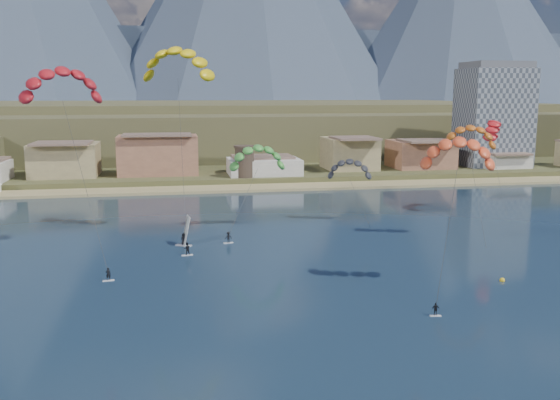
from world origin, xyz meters
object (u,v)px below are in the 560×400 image
object	(u,v)px
watchtower	(245,161)
windsurfer	(185,236)
kitesurfer_green	(257,154)
buoy	(502,280)
kitesurfer_red	(61,79)
kitesurfer_orange	(458,148)
apartment_tower	(494,115)
kitesurfer_yellow	(177,59)

from	to	relation	value
watchtower	windsurfer	size ratio (longest dim) A/B	1.77
kitesurfer_green	buoy	world-z (taller)	kitesurfer_green
kitesurfer_red	kitesurfer_orange	bearing A→B (deg)	-26.48
windsurfer	buoy	distance (m)	48.79
kitesurfer_orange	buoy	size ratio (longest dim) A/B	30.13
kitesurfer_green	watchtower	bearing A→B (deg)	85.56
apartment_tower	kitesurfer_orange	world-z (taller)	apartment_tower
kitesurfer_red	kitesurfer_green	xyz separation A→B (m)	(30.81, 13.36, -12.82)
apartment_tower	kitesurfer_yellow	bearing A→B (deg)	-144.33
buoy	watchtower	bearing A→B (deg)	104.01
apartment_tower	kitesurfer_yellow	size ratio (longest dim) A/B	0.93
kitesurfer_orange	kitesurfer_green	world-z (taller)	kitesurfer_orange
watchtower	buoy	bearing A→B (deg)	-75.99
kitesurfer_red	buoy	world-z (taller)	kitesurfer_red
kitesurfer_red	kitesurfer_orange	distance (m)	57.00
kitesurfer_orange	buoy	world-z (taller)	kitesurfer_orange
kitesurfer_green	kitesurfer_orange	bearing A→B (deg)	-62.99
watchtower	kitesurfer_red	distance (m)	79.13
kitesurfer_orange	windsurfer	bearing A→B (deg)	140.15
apartment_tower	watchtower	size ratio (longest dim) A/B	3.72
kitesurfer_green	apartment_tower	bearing A→B (deg)	39.19
kitesurfer_red	buoy	xyz separation A→B (m)	(58.06, -24.15, -26.35)
apartment_tower	windsurfer	world-z (taller)	apartment_tower
windsurfer	watchtower	bearing A→B (deg)	74.79
kitesurfer_yellow	kitesurfer_green	bearing A→B (deg)	6.94
watchtower	kitesurfer_green	distance (m)	55.33
kitesurfer_red	buoy	bearing A→B (deg)	-22.59
kitesurfer_green	kitesurfer_red	bearing A→B (deg)	-156.56
watchtower	windsurfer	xyz separation A→B (m)	(-17.80, -65.47, -4.83)
kitesurfer_yellow	kitesurfer_orange	size ratio (longest dim) A/B	1.61
kitesurfer_red	kitesurfer_orange	size ratio (longest dim) A/B	1.46
windsurfer	kitesurfer_red	bearing A→B (deg)	-171.54
windsurfer	buoy	world-z (taller)	windsurfer
watchtower	kitesurfer_orange	bearing A→B (deg)	-80.63
apartment_tower	windsurfer	bearing A→B (deg)	-140.90
watchtower	apartment_tower	bearing A→B (deg)	9.93
kitesurfer_orange	watchtower	bearing A→B (deg)	99.37
kitesurfer_red	kitesurfer_yellow	world-z (taller)	kitesurfer_yellow
apartment_tower	buoy	size ratio (longest dim) A/B	45.25
kitesurfer_orange	windsurfer	size ratio (longest dim) A/B	4.39
watchtower	kitesurfer_orange	xyz separation A→B (m)	(15.37, -93.16, 11.40)
kitesurfer_yellow	windsurfer	distance (m)	29.97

